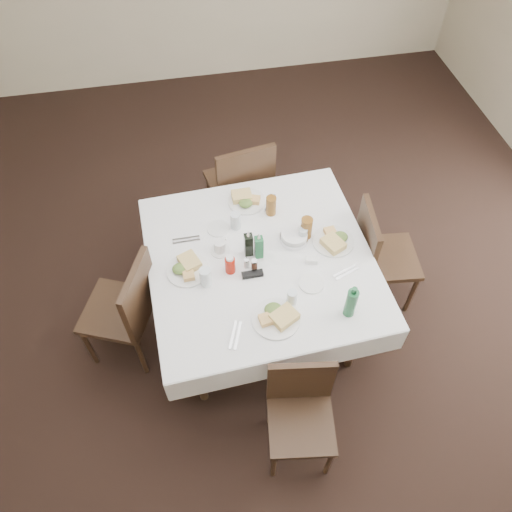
% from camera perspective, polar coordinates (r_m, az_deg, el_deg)
% --- Properties ---
extents(ground_plane, '(7.00, 7.00, 0.00)m').
position_cam_1_polar(ground_plane, '(3.94, 0.12, -7.61)').
color(ground_plane, black).
extents(room_shell, '(6.04, 7.04, 2.80)m').
position_cam_1_polar(room_shell, '(2.61, 0.18, 11.79)').
color(room_shell, beige).
rests_on(room_shell, ground).
extents(dining_table, '(1.56, 1.56, 0.76)m').
position_cam_1_polar(dining_table, '(3.39, 0.51, -1.01)').
color(dining_table, black).
rests_on(dining_table, ground).
extents(chair_north, '(0.54, 0.54, 0.99)m').
position_cam_1_polar(chair_north, '(4.10, -1.65, 8.29)').
color(chair_north, black).
rests_on(chair_north, ground).
extents(chair_south, '(0.45, 0.45, 0.83)m').
position_cam_1_polar(chair_south, '(3.14, 5.10, -16.77)').
color(chair_south, black).
rests_on(chair_south, ground).
extents(chair_east, '(0.48, 0.48, 0.92)m').
position_cam_1_polar(chair_east, '(3.77, 13.72, 0.44)').
color(chair_east, black).
rests_on(chair_east, ground).
extents(chair_west, '(0.59, 0.59, 0.95)m').
position_cam_1_polar(chair_west, '(3.48, -14.39, -5.63)').
color(chair_west, black).
rests_on(chair_west, ground).
extents(meal_north, '(0.27, 0.27, 0.06)m').
position_cam_1_polar(meal_north, '(3.66, -1.18, 6.44)').
color(meal_north, white).
rests_on(meal_north, dining_table).
extents(meal_south, '(0.30, 0.30, 0.07)m').
position_cam_1_polar(meal_south, '(3.05, 2.43, -6.93)').
color(meal_south, white).
rests_on(meal_south, dining_table).
extents(meal_east, '(0.29, 0.29, 0.06)m').
position_cam_1_polar(meal_east, '(3.44, 8.92, 1.78)').
color(meal_east, white).
rests_on(meal_east, dining_table).
extents(meal_west, '(0.28, 0.28, 0.06)m').
position_cam_1_polar(meal_west, '(3.28, -7.89, -1.33)').
color(meal_west, white).
rests_on(meal_west, dining_table).
extents(side_plate_a, '(0.16, 0.16, 0.01)m').
position_cam_1_polar(side_plate_a, '(3.50, -4.33, 3.14)').
color(side_plate_a, white).
rests_on(side_plate_a, dining_table).
extents(side_plate_b, '(0.16, 0.16, 0.01)m').
position_cam_1_polar(side_plate_b, '(3.22, 6.35, -3.11)').
color(side_plate_b, white).
rests_on(side_plate_b, dining_table).
extents(water_n, '(0.07, 0.07, 0.13)m').
position_cam_1_polar(water_n, '(3.46, -2.35, 4.05)').
color(water_n, silver).
rests_on(water_n, dining_table).
extents(water_s, '(0.06, 0.06, 0.12)m').
position_cam_1_polar(water_s, '(3.09, 4.12, -4.77)').
color(water_s, silver).
rests_on(water_s, dining_table).
extents(water_e, '(0.06, 0.06, 0.11)m').
position_cam_1_polar(water_e, '(3.40, 5.37, 2.42)').
color(water_e, silver).
rests_on(water_e, dining_table).
extents(water_w, '(0.08, 0.08, 0.14)m').
position_cam_1_polar(water_w, '(3.17, -5.78, -2.39)').
color(water_w, silver).
rests_on(water_w, dining_table).
extents(iced_tea_a, '(0.07, 0.07, 0.15)m').
position_cam_1_polar(iced_tea_a, '(3.54, 1.73, 5.78)').
color(iced_tea_a, brown).
rests_on(iced_tea_a, dining_table).
extents(iced_tea_b, '(0.08, 0.08, 0.17)m').
position_cam_1_polar(iced_tea_b, '(3.41, 5.77, 3.22)').
color(iced_tea_b, brown).
rests_on(iced_tea_b, dining_table).
extents(bread_basket, '(0.20, 0.20, 0.07)m').
position_cam_1_polar(bread_basket, '(3.42, 4.38, 2.17)').
color(bread_basket, silver).
rests_on(bread_basket, dining_table).
extents(oil_cruet_dark, '(0.06, 0.06, 0.23)m').
position_cam_1_polar(oil_cruet_dark, '(3.28, -0.86, 1.39)').
color(oil_cruet_dark, black).
rests_on(oil_cruet_dark, dining_table).
extents(oil_cruet_green, '(0.05, 0.05, 0.23)m').
position_cam_1_polar(oil_cruet_green, '(3.27, 0.32, 1.10)').
color(oil_cruet_green, '#1D6135').
rests_on(oil_cruet_green, dining_table).
extents(ketchup_bottle, '(0.07, 0.07, 0.15)m').
position_cam_1_polar(ketchup_bottle, '(3.22, -2.98, -0.97)').
color(ketchup_bottle, '#B01607').
rests_on(ketchup_bottle, dining_table).
extents(salt_shaker, '(0.03, 0.03, 0.08)m').
position_cam_1_polar(salt_shaker, '(3.26, -1.10, -0.82)').
color(salt_shaker, white).
rests_on(salt_shaker, dining_table).
extents(pepper_shaker, '(0.04, 0.04, 0.09)m').
position_cam_1_polar(pepper_shaker, '(3.24, -0.19, -0.98)').
color(pepper_shaker, '#45271A').
rests_on(pepper_shaker, dining_table).
extents(coffee_mug, '(0.13, 0.13, 0.10)m').
position_cam_1_polar(coffee_mug, '(3.34, -4.11, 1.06)').
color(coffee_mug, white).
rests_on(coffee_mug, dining_table).
extents(sunglasses, '(0.14, 0.05, 0.03)m').
position_cam_1_polar(sunglasses, '(3.23, -0.41, -2.09)').
color(sunglasses, black).
rests_on(sunglasses, dining_table).
extents(green_bottle, '(0.07, 0.07, 0.26)m').
position_cam_1_polar(green_bottle, '(3.04, 10.81, -5.24)').
color(green_bottle, '#1D6135').
rests_on(green_bottle, dining_table).
extents(sugar_caddy, '(0.09, 0.06, 0.04)m').
position_cam_1_polar(sugar_caddy, '(3.32, 6.38, -0.47)').
color(sugar_caddy, white).
rests_on(sugar_caddy, dining_table).
extents(cutlery_n, '(0.12, 0.19, 0.01)m').
position_cam_1_polar(cutlery_n, '(3.66, 1.64, 6.05)').
color(cutlery_n, silver).
rests_on(cutlery_n, dining_table).
extents(cutlery_s, '(0.11, 0.20, 0.01)m').
position_cam_1_polar(cutlery_s, '(3.01, -2.36, -9.01)').
color(cutlery_s, silver).
rests_on(cutlery_s, dining_table).
extents(cutlery_e, '(0.19, 0.10, 0.01)m').
position_cam_1_polar(cutlery_e, '(3.31, 10.23, -1.83)').
color(cutlery_e, silver).
rests_on(cutlery_e, dining_table).
extents(cutlery_w, '(0.19, 0.05, 0.01)m').
position_cam_1_polar(cutlery_w, '(3.46, -7.97, 1.83)').
color(cutlery_w, silver).
rests_on(cutlery_w, dining_table).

